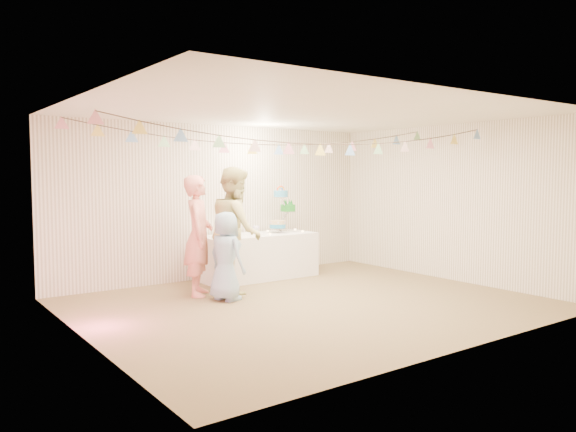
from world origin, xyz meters
TOP-DOWN VIEW (x-y plane):
  - floor at (0.00, 0.00)m, footprint 6.00×6.00m
  - ceiling at (0.00, 0.00)m, footprint 6.00×6.00m
  - back_wall at (0.00, 2.50)m, footprint 6.00×6.00m
  - front_wall at (0.00, -2.50)m, footprint 6.00×6.00m
  - left_wall at (-3.00, 0.00)m, footprint 5.00×5.00m
  - right_wall at (3.00, 0.00)m, footprint 5.00×5.00m
  - table at (0.45, 2.02)m, footprint 2.01×0.80m
  - cake_stand at (1.00, 2.07)m, footprint 0.68×0.40m
  - cake_bottom at (0.85, 2.01)m, footprint 0.31×0.31m
  - cake_middle at (1.18, 2.16)m, footprint 0.27×0.27m
  - cake_top_tier at (0.94, 2.04)m, footprint 0.25×0.25m
  - platter at (-0.17, 1.97)m, footprint 0.35×0.35m
  - posy at (0.44, 2.07)m, footprint 0.13×0.13m
  - person_adult_a at (-0.99, 1.39)m, footprint 0.70×0.77m
  - person_adult_b at (-0.45, 1.24)m, footprint 1.04×1.13m
  - person_child at (-0.83, 0.86)m, footprint 0.53×0.69m
  - bunting_back at (0.00, 1.10)m, footprint 5.60×1.10m
  - bunting_front at (0.00, -0.20)m, footprint 5.60×0.90m
  - tealight_0 at (-0.35, 1.87)m, footprint 0.04×0.04m
  - tealight_1 at (0.10, 2.20)m, footprint 0.04×0.04m
  - tealight_2 at (0.55, 1.80)m, footprint 0.04×0.04m
  - tealight_3 at (0.80, 2.24)m, footprint 0.04×0.04m
  - tealight_4 at (1.27, 1.84)m, footprint 0.04×0.04m
  - tealight_5 at (1.35, 2.17)m, footprint 0.04×0.04m

SIDE VIEW (x-z plane):
  - floor at x=0.00m, z-range 0.00..0.00m
  - table at x=0.45m, z-range 0.00..0.75m
  - person_child at x=-0.83m, z-range 0.00..1.25m
  - platter at x=-0.17m, z-range 0.75..0.77m
  - tealight_0 at x=-0.35m, z-range 0.75..0.78m
  - tealight_1 at x=0.10m, z-range 0.75..0.78m
  - tealight_2 at x=0.55m, z-range 0.75..0.78m
  - tealight_3 at x=0.80m, z-range 0.75..0.78m
  - tealight_4 at x=1.27m, z-range 0.75..0.78m
  - tealight_5 at x=1.35m, z-range 0.75..0.78m
  - posy at x=0.44m, z-range 0.75..0.89m
  - cake_bottom at x=0.85m, z-range 0.76..0.91m
  - person_adult_a at x=-0.99m, z-range 0.00..1.76m
  - person_adult_b at x=-0.45m, z-range 0.00..1.89m
  - cake_middle at x=1.18m, z-range 1.00..1.22m
  - cake_stand at x=1.00m, z-range 0.75..1.51m
  - back_wall at x=0.00m, z-range 1.30..1.30m
  - front_wall at x=0.00m, z-range 1.30..1.30m
  - left_wall at x=-3.00m, z-range 1.30..1.30m
  - right_wall at x=3.00m, z-range 1.30..1.30m
  - cake_top_tier at x=0.94m, z-range 1.28..1.47m
  - bunting_front at x=0.00m, z-range 2.14..2.50m
  - bunting_back at x=0.00m, z-range 2.15..2.55m
  - ceiling at x=0.00m, z-range 2.60..2.60m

